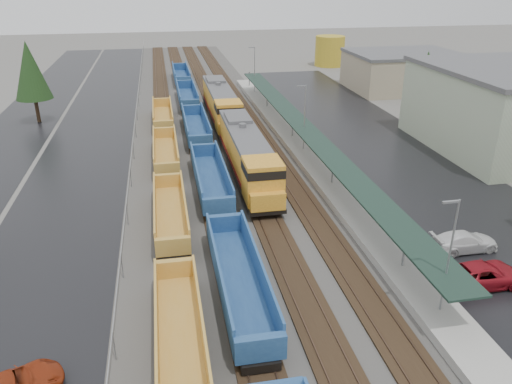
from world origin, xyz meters
TOP-DOWN VIEW (x-y plane):
  - ballast_strip at (0.00, 60.00)m, footprint 20.00×160.00m
  - trackbed at (-0.00, 60.00)m, footprint 14.60×160.00m
  - west_parking_lot at (-15.00, 60.00)m, footprint 10.00×160.00m
  - west_road at (-25.00, 60.00)m, footprint 9.00×160.00m
  - east_commuter_lot at (19.00, 50.00)m, footprint 16.00×100.00m
  - station_platform at (9.50, 50.01)m, footprint 3.00×80.00m
  - chainlink_fence at (-9.50, 58.44)m, footprint 0.08×160.04m
  - distant_hills at (44.79, 210.68)m, footprint 301.00×140.00m
  - tree_west_far at (-23.00, 70.00)m, footprint 4.84×4.84m
  - tree_east at (28.00, 58.00)m, footprint 4.40×4.40m
  - locomotive_lead at (2.00, 44.13)m, footprint 3.24×21.33m
  - locomotive_trail at (2.00, 65.13)m, footprint 3.24×21.33m
  - well_string_yellow at (-6.00, 27.70)m, footprint 2.57×88.98m
  - well_string_blue at (-2.00, 41.99)m, footprint 2.79×118.47m
  - storage_tank at (31.05, 105.24)m, footprint 6.37×6.37m
  - parked_car_east_b at (14.19, 22.77)m, footprint 2.66×5.68m
  - parked_car_east_c at (15.53, 27.10)m, footprint 2.15×5.14m

SIDE VIEW (x-z plane):
  - distant_hills at x=44.79m, z-range -12.60..12.60m
  - west_parking_lot at x=-15.00m, z-range 0.00..0.02m
  - west_road at x=-25.00m, z-range 0.00..0.02m
  - east_commuter_lot at x=19.00m, z-range 0.00..0.02m
  - ballast_strip at x=0.00m, z-range 0.00..0.08m
  - trackbed at x=0.00m, z-range 0.05..0.27m
  - station_platform at x=9.50m, z-range -3.27..4.73m
  - parked_car_east_c at x=15.53m, z-range 0.00..1.48m
  - parked_car_east_b at x=14.19m, z-range 0.00..1.57m
  - well_string_yellow at x=-6.00m, z-range 0.00..2.28m
  - well_string_blue at x=-2.00m, z-range -0.02..2.45m
  - chainlink_fence at x=-9.50m, z-range 0.60..2.62m
  - locomotive_lead at x=2.00m, z-range 0.14..4.97m
  - locomotive_trail at x=2.00m, z-range 0.14..4.97m
  - storage_tank at x=31.05m, z-range 0.00..6.37m
  - tree_east at x=28.00m, z-range 1.47..11.47m
  - tree_west_far at x=-23.00m, z-range 1.62..12.62m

